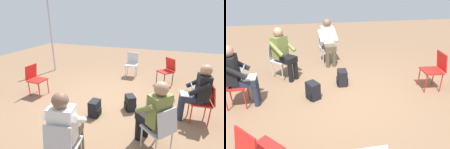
% 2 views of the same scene
% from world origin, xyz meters
% --- Properties ---
extents(ground_plane, '(14.00, 14.00, 0.00)m').
position_xyz_m(ground_plane, '(0.00, 0.00, 0.00)').
color(ground_plane, brown).
extents(chair_southwest, '(0.58, 0.58, 0.85)m').
position_xyz_m(chair_southwest, '(-1.40, -1.73, 0.50)').
color(chair_southwest, red).
rests_on(chair_southwest, ground).
extents(chair_northwest, '(0.59, 0.58, 0.85)m').
position_xyz_m(chair_northwest, '(-1.42, 1.32, 0.50)').
color(chair_northwest, '#B7B7BC').
rests_on(chair_northwest, ground).
extents(chair_north, '(0.46, 0.49, 0.85)m').
position_xyz_m(chair_north, '(-0.18, 2.12, 0.50)').
color(chair_north, '#B7B7BC').
rests_on(chair_north, ground).
extents(chair_west, '(0.46, 0.42, 0.85)m').
position_xyz_m(chair_west, '(-2.20, 0.10, 0.50)').
color(chair_west, red).
rests_on(chair_west, ground).
extents(chair_south, '(0.41, 0.45, 0.85)m').
position_xyz_m(chair_south, '(-0.19, -2.13, 0.50)').
color(chair_south, '#B7B7BC').
rests_on(chair_south, ground).
extents(chair_east, '(0.46, 0.42, 0.85)m').
position_xyz_m(chair_east, '(1.98, 0.18, 0.50)').
color(chair_east, red).
rests_on(chair_east, ground).
extents(person_with_laptop, '(0.54, 0.51, 1.24)m').
position_xyz_m(person_with_laptop, '(-2.03, 0.11, 0.69)').
color(person_with_laptop, '#23283D').
rests_on(person_with_laptop, ground).
extents(person_in_olive, '(0.63, 0.63, 1.24)m').
position_xyz_m(person_in_olive, '(-1.29, 1.21, 0.69)').
color(person_in_olive, black).
rests_on(person_in_olive, ground).
extents(person_in_white, '(0.55, 0.56, 1.24)m').
position_xyz_m(person_in_white, '(-0.15, 1.96, 0.69)').
color(person_in_white, '#4C4233').
rests_on(person_in_white, ground).
extents(backpack_near_laptop_user, '(0.31, 0.34, 0.36)m').
position_xyz_m(backpack_near_laptop_user, '(-0.67, 0.14, 0.16)').
color(backpack_near_laptop_user, black).
rests_on(backpack_near_laptop_user, ground).
extents(backpack_by_empty_chair, '(0.25, 0.28, 0.36)m').
position_xyz_m(backpack_by_empty_chair, '(0.02, 0.63, 0.16)').
color(backpack_by_empty_chair, black).
rests_on(backpack_by_empty_chair, ground).
extents(tent_pole_near, '(0.07, 0.07, 2.80)m').
position_xyz_m(tent_pole_near, '(2.82, -1.80, 1.40)').
color(tent_pole_near, '#B2B2B7').
rests_on(tent_pole_near, ground).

